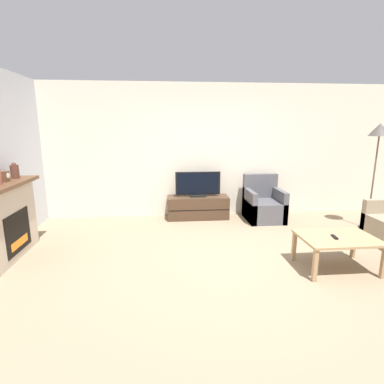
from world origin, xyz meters
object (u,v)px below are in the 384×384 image
Objects in this scene: mantel_clock at (5,176)px; coffee_table at (337,241)px; tv_stand at (198,207)px; floor_lamp at (379,136)px; remote at (335,237)px; fireplace at (5,221)px; mantel_vase_right at (15,171)px; tv at (198,185)px; armchair at (263,205)px.

mantel_clock is 4.59m from coffee_table.
mantel_clock is 3.39m from tv_stand.
remote is at bearing -135.96° from floor_lamp.
remote is 2.49m from floor_lamp.
fireplace reaches higher than coffee_table.
tv is at bearing 23.57° from mantel_vase_right.
fireplace is at bearing -149.99° from tv_stand.
floor_lamp is (3.07, -0.91, 0.99)m from tv.
fireplace is 1.44× the size of coffee_table.
tv is at bearing 130.93° from remote.
remote is at bearing -9.67° from fireplace.
armchair is 5.78× the size of remote.
mantel_clock is 0.12× the size of tv_stand.
fireplace is 4.52m from coffee_table.
mantel_clock is 0.17× the size of tv.
mantel_clock is 0.97× the size of remote.
floor_lamp is at bearing 5.99° from mantel_clock.
floor_lamp reaches higher than mantel_clock.
floor_lamp is (1.56, 1.51, 1.22)m from remote.
floor_lamp reaches higher than tv_stand.
mantel_vase_right is at bearing 174.19° from remote.
remote is at bearing -58.17° from tv_stand.
fireplace is 0.77m from mantel_vase_right.
tv is (0.00, -0.00, 0.46)m from tv_stand.
mantel_clock is (0.02, 0.14, 0.61)m from fireplace.
floor_lamp is at bearing -16.50° from tv.
armchair is at bearing 104.23° from remote.
armchair is 0.93× the size of coffee_table.
tv_stand is (2.88, 1.53, -0.94)m from mantel_clock.
fireplace is 9.21× the size of mantel_clock.
armchair is (1.30, -0.21, 0.06)m from tv_stand.
fireplace is 3.36m from tv_stand.
mantel_vase_right is 0.25× the size of coffee_table.
mantel_vase_right reaches higher than coffee_table.
coffee_table is (4.44, -0.86, -0.77)m from mantel_clock.
mantel_clock is at bearing -151.97° from tv.
tv_stand is 0.65× the size of floor_lamp.
mantel_vase_right is 0.27× the size of armchair.
mantel_clock reaches higher than remote.
mantel_vase_right is (0.02, 0.41, 0.64)m from fireplace.
mantel_clock is 4.47m from armchair.
tv_stand is (2.90, 1.67, -0.33)m from fireplace.
tv_stand is at bearing 28.06° from mantel_clock.
tv_stand is (2.88, 1.26, -0.97)m from mantel_vase_right.
mantel_clock is 0.08× the size of floor_lamp.
armchair is 2.20m from coffee_table.
mantel_clock is 6.00m from floor_lamp.
tv_stand is 2.86m from remote.
coffee_table is at bearing -135.28° from floor_lamp.
tv_stand is at bearing 23.60° from mantel_vase_right.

